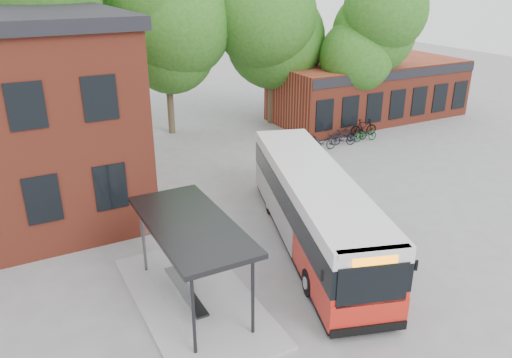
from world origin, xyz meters
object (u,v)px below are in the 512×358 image
bus_shelter (193,263)px  bicycle_7 (364,127)px  city_bus (313,209)px  bicycle_4 (341,132)px  bicycle_3 (343,138)px  bicycle_0 (306,144)px  bicycle_6 (365,134)px  bicycle_5 (357,134)px  bicycle_2 (322,142)px  bicycle_1 (310,144)px

bus_shelter → bicycle_7: bearing=35.1°
city_bus → bicycle_4: 13.75m
bicycle_3 → bicycle_7: (2.37, 0.98, 0.09)m
bicycle_0 → bicycle_6: (4.35, -0.15, -0.03)m
bus_shelter → bicycle_3: (13.94, 10.51, -0.98)m
bicycle_3 → bicycle_5: size_ratio=1.03×
bicycle_7 → city_bus: bearing=144.5°
bicycle_2 → bicycle_5: bicycle_2 is taller
bicycle_6 → city_bus: bearing=136.4°
bicycle_6 → bicycle_4: bearing=47.9°
city_bus → bicycle_1: bearing=74.3°
bicycle_3 → bicycle_7: size_ratio=0.84×
bicycle_4 → bicycle_5: (0.67, -0.82, 0.03)m
bus_shelter → bicycle_1: bus_shelter is taller
bus_shelter → bicycle_0: size_ratio=3.86×
bus_shelter → bicycle_6: bearing=33.9°
bicycle_0 → bicycle_7: size_ratio=0.98×
bicycle_1 → bus_shelter: bearing=147.3°
bicycle_4 → bicycle_5: 1.05m
bicycle_6 → bicycle_7: size_ratio=0.92×
bicycle_2 → city_bus: bearing=149.4°
bicycle_3 → bicycle_6: (1.70, 0.01, -0.02)m
bicycle_5 → bicycle_6: size_ratio=0.89×
bicycle_5 → bicycle_2: bearing=102.0°
bicycle_0 → bicycle_7: 5.09m
bus_shelter → bicycle_7: bus_shelter is taller
city_bus → bicycle_3: size_ratio=7.41×
bicycle_3 → bus_shelter: bearing=148.0°
city_bus → bicycle_2: size_ratio=6.03×
bicycle_4 → bus_shelter: bearing=123.6°
bus_shelter → bicycle_5: size_ratio=4.64×
bicycle_1 → bicycle_2: size_ratio=0.78×
bicycle_3 → bicycle_7: bicycle_7 is taller
bicycle_0 → bicycle_3: 2.65m
bicycle_4 → bicycle_5: bearing=-145.8°
city_bus → bicycle_2: city_bus is taller
city_bus → bicycle_5: city_bus is taller
bus_shelter → bicycle_3: bearing=37.0°
bicycle_4 → bicycle_3: bearing=145.1°
city_bus → bicycle_6: (10.15, 9.14, -1.02)m
bicycle_0 → bicycle_2: size_ratio=0.95×
bus_shelter → bicycle_6: (15.64, 10.52, -1.00)m
bus_shelter → bicycle_0: 15.56m
bicycle_2 → bicycle_6: bicycle_2 is taller
bicycle_1 → bicycle_2: (0.72, -0.17, 0.05)m
bicycle_1 → bicycle_4: size_ratio=0.94×
bus_shelter → city_bus: bearing=14.1°
bicycle_4 → bicycle_1: bearing=104.9°
bicycle_3 → bicycle_2: bearing=116.6°
bicycle_5 → bicycle_6: bearing=-124.2°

